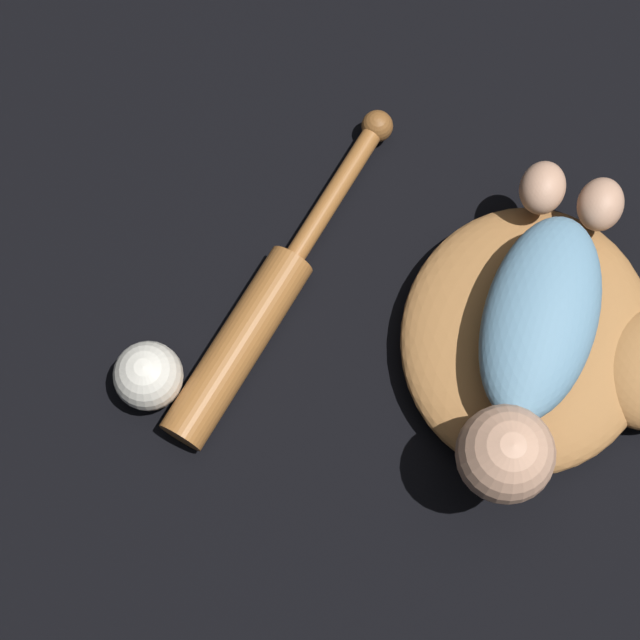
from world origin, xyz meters
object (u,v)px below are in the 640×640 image
baseball_glove (547,342)px  baby_figure (534,344)px  baseball (148,376)px  baseball_bat (261,310)px

baseball_glove → baby_figure: size_ratio=1.00×
baby_figure → baseball: baby_figure is taller
baseball_bat → baseball: size_ratio=5.28×
baby_figure → baseball_bat: (-0.07, -0.28, -0.08)m
baseball_glove → baby_figure: 0.08m
baseball_glove → baby_figure: (0.02, -0.03, 0.08)m
baseball_bat → baseball: (0.08, -0.12, 0.01)m
baseball_glove → baby_figure: bearing=-53.2°
baseball_glove → baseball: 0.44m
baseball_bat → baseball: baseball is taller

